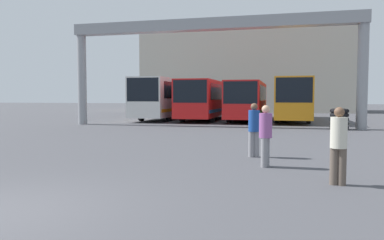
% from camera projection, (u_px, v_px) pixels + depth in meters
% --- Properties ---
extents(building_backdrop, '(27.27, 12.00, 10.89)m').
position_uv_depth(building_backdrop, '(250.00, 71.00, 50.88)').
color(building_backdrop, '#B7B2A3').
rests_on(building_backdrop, ground).
extents(overhead_gantry, '(18.37, 0.80, 6.74)m').
position_uv_depth(overhead_gantry, '(210.00, 41.00, 23.29)').
color(overhead_gantry, gray).
rests_on(overhead_gantry, ground).
extents(bus_slot_0, '(2.62, 12.02, 3.34)m').
position_uv_depth(bus_slot_0, '(168.00, 96.00, 32.21)').
color(bus_slot_0, silver).
rests_on(bus_slot_0, ground).
extents(bus_slot_1, '(2.63, 10.45, 3.15)m').
position_uv_depth(bus_slot_1, '(205.00, 98.00, 30.64)').
color(bus_slot_1, red).
rests_on(bus_slot_1, ground).
extents(bus_slot_2, '(2.49, 10.73, 3.02)m').
position_uv_depth(bus_slot_2, '(248.00, 99.00, 29.96)').
color(bus_slot_2, red).
rests_on(bus_slot_2, ground).
extents(bus_slot_3, '(2.53, 12.26, 3.23)m').
position_uv_depth(bus_slot_3, '(292.00, 97.00, 29.88)').
color(bus_slot_3, orange).
rests_on(bus_slot_3, ground).
extents(pedestrian_near_right, '(0.34, 0.34, 1.66)m').
position_uv_depth(pedestrian_near_right, '(265.00, 134.00, 10.01)').
color(pedestrian_near_right, gray).
rests_on(pedestrian_near_right, ground).
extents(pedestrian_mid_left, '(0.35, 0.35, 1.67)m').
position_uv_depth(pedestrian_mid_left, '(339.00, 144.00, 7.94)').
color(pedestrian_mid_left, brown).
rests_on(pedestrian_mid_left, ground).
extents(pedestrian_near_center, '(0.35, 0.35, 1.69)m').
position_uv_depth(pedestrian_near_center, '(254.00, 128.00, 11.68)').
color(pedestrian_near_center, gray).
rests_on(pedestrian_near_center, ground).
extents(tire_stack, '(1.04, 1.04, 1.20)m').
position_uv_depth(tire_stack, '(339.00, 119.00, 21.51)').
color(tire_stack, black).
rests_on(tire_stack, ground).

